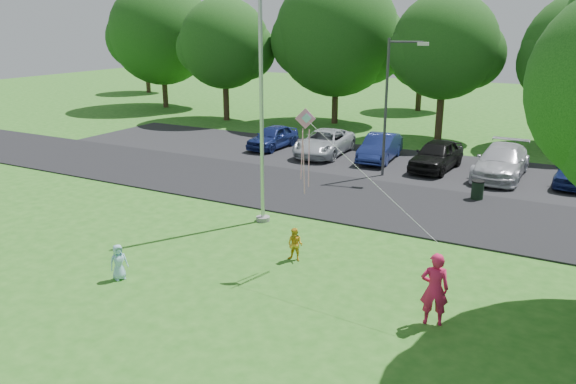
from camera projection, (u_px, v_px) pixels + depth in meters
The scene contains 13 objects.
ground at pixel (280, 299), 14.77m from camera, with size 120.00×120.00×0.00m, color #28681B.
park_road at pixel (390, 204), 22.34m from camera, with size 60.00×6.00×0.06m, color black.
parking_strip at pixel (432, 168), 27.81m from camera, with size 42.00×7.00×0.06m, color black.
flagpole at pixel (261, 107), 19.36m from camera, with size 0.50×0.50×10.00m.
street_lamp at pixel (392, 96), 25.32m from camera, with size 1.76×0.49×6.31m.
trash_can at pixel (477, 190), 22.83m from camera, with size 0.52×0.52×0.82m.
tree_row at pixel (505, 45), 32.78m from camera, with size 64.35×11.94×10.88m.
horizon_trees at pixel (559, 61), 40.18m from camera, with size 77.46×7.20×7.02m.
parked_cars at pixel (429, 154), 27.67m from camera, with size 19.65×5.27×1.47m.
woman at pixel (435, 289), 13.31m from camera, with size 0.67×0.44×1.84m, color #CD1B4D.
child_yellow at pixel (295, 245), 17.01m from camera, with size 0.50×0.39×1.04m, color gold.
child_blue at pixel (119, 262), 15.76m from camera, with size 0.51×0.33×1.04m, color #98CFEA.
kite at pixel (307, 136), 15.57m from camera, with size 4.51×1.78×2.64m.
Camera 1 is at (6.53, -11.60, 6.99)m, focal length 35.00 mm.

